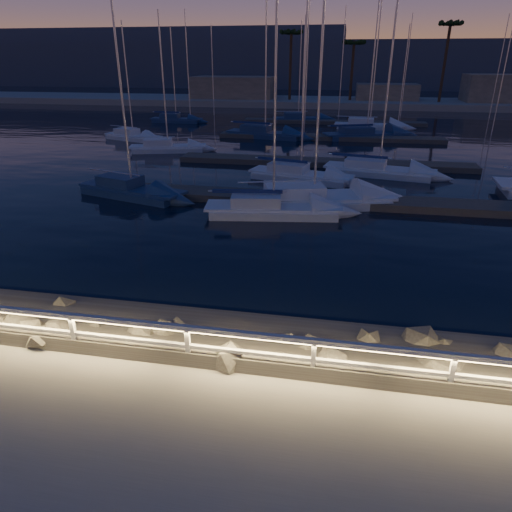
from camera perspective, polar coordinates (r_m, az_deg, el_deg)
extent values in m
plane|color=#9C988D|center=(11.15, 1.75, -14.34)|extent=(400.00, 400.00, 0.00)
cube|color=#9C988D|center=(9.40, -0.85, -24.06)|extent=(240.00, 5.00, 0.20)
cube|color=#686559|center=(12.53, 2.82, -11.27)|extent=(240.00, 3.45, 1.29)
plane|color=black|center=(89.03, 10.22, 18.38)|extent=(320.00, 320.00, 0.00)
plane|color=black|center=(11.93, 1.68, -18.89)|extent=(400.00, 400.00, 0.00)
cube|color=silver|center=(12.48, -21.84, -8.93)|extent=(0.11, 0.11, 1.00)
cube|color=silver|center=(11.27, -8.51, -11.04)|extent=(0.11, 0.11, 1.00)
cube|color=silver|center=(10.78, 7.18, -12.73)|extent=(0.11, 0.11, 1.00)
cube|color=silver|center=(11.11, 23.24, -13.51)|extent=(0.11, 0.11, 1.00)
cube|color=silver|center=(10.57, 1.82, -10.05)|extent=(44.00, 0.12, 0.12)
cube|color=silver|center=(10.85, 1.79, -12.25)|extent=(44.00, 0.09, 0.09)
cube|color=#EBBD6A|center=(10.60, 1.80, -10.47)|extent=(44.00, 0.04, 0.03)
sphere|color=#686559|center=(13.54, -19.20, -8.91)|extent=(0.73, 0.73, 0.73)
sphere|color=#686559|center=(13.73, -22.84, -8.76)|extent=(0.91, 0.91, 0.91)
cube|color=#5E574E|center=(25.78, 7.32, 7.01)|extent=(22.00, 2.00, 0.40)
cube|color=#5E574E|center=(35.48, 8.42, 11.49)|extent=(22.00, 2.00, 0.40)
cube|color=#5E574E|center=(47.29, 9.16, 14.42)|extent=(22.00, 2.00, 0.40)
cube|color=#5E574E|center=(59.17, 9.61, 16.18)|extent=(22.00, 2.00, 0.40)
cube|color=#9C988D|center=(83.02, 10.15, 18.31)|extent=(160.00, 14.00, 1.20)
cube|color=gray|center=(85.08, -2.73, 20.09)|extent=(14.00, 8.00, 4.00)
cube|color=gray|center=(84.16, 15.99, 18.90)|extent=(10.00, 6.00, 3.00)
cube|color=gray|center=(85.91, 27.29, 17.92)|extent=(8.00, 7.00, 4.60)
cylinder|color=#43321F|center=(81.25, 4.32, 22.61)|extent=(0.44, 0.44, 10.50)
cylinder|color=#43321F|center=(81.74, 11.91, 21.70)|extent=(0.44, 0.44, 9.00)
cylinder|color=#43321F|center=(82.05, 22.51, 21.41)|extent=(0.44, 0.44, 11.50)
cube|color=#394358|center=(138.75, 10.81, 21.97)|extent=(220.00, 30.00, 14.00)
cube|color=#394358|center=(160.85, -12.85, 22.69)|extent=(120.00, 25.00, 18.00)
cube|color=navy|center=(27.84, -15.16, 7.51)|extent=(6.54, 3.79, 0.53)
cube|color=navy|center=(27.75, -15.23, 8.18)|extent=(6.94, 3.65, 0.14)
cube|color=navy|center=(28.25, -16.62, 8.99)|extent=(2.76, 2.19, 0.62)
cylinder|color=silver|center=(26.91, -16.53, 19.49)|extent=(0.11, 0.11, 10.77)
cylinder|color=silver|center=(28.44, -17.37, 9.99)|extent=(3.73, 1.21, 0.08)
cube|color=silver|center=(23.59, 2.19, 5.49)|extent=(6.65, 3.03, 0.50)
cube|color=silver|center=(23.49, 2.21, 6.23)|extent=(7.13, 2.79, 0.14)
cube|color=silver|center=(23.42, 0.02, 7.01)|extent=(2.70, 1.94, 0.59)
cylinder|color=silver|center=(22.47, 2.44, 20.14)|extent=(0.11, 0.11, 11.13)
cylinder|color=silver|center=(23.32, -1.08, 8.09)|extent=(3.98, 0.64, 0.07)
cube|color=silver|center=(25.33, 7.22, 6.60)|extent=(8.41, 4.79, 0.58)
cube|color=silver|center=(25.23, 7.27, 7.39)|extent=(8.93, 4.59, 0.16)
cube|color=silver|center=(24.91, 4.80, 8.17)|extent=(3.54, 2.78, 0.68)
cylinder|color=silver|center=(24.26, 8.18, 23.56)|extent=(0.13, 0.13, 13.86)
cylinder|color=silver|center=(24.69, 3.55, 9.32)|extent=(4.81, 1.48, 0.08)
cube|color=silver|center=(41.14, -10.90, 12.90)|extent=(6.27, 3.49, 0.51)
cube|color=silver|center=(41.08, -10.93, 13.34)|extent=(6.66, 3.33, 0.14)
cube|color=silver|center=(41.12, -12.14, 13.71)|extent=(2.63, 2.05, 0.60)
cylinder|color=silver|center=(40.52, -11.53, 20.66)|extent=(0.11, 0.11, 10.33)
cylinder|color=silver|center=(41.11, -12.79, 14.30)|extent=(3.61, 1.06, 0.07)
cube|color=silver|center=(30.74, 5.59, 9.68)|extent=(6.66, 3.63, 0.49)
cube|color=silver|center=(30.66, 5.62, 10.25)|extent=(7.10, 3.46, 0.13)
cube|color=silver|center=(30.89, 4.08, 11.00)|extent=(2.78, 2.15, 0.58)
cylinder|color=silver|center=(29.89, 6.06, 20.74)|extent=(0.11, 0.11, 11.00)
cylinder|color=silver|center=(30.95, 3.33, 11.90)|extent=(3.85, 1.06, 0.07)
cube|color=silver|center=(33.07, 15.11, 9.98)|extent=(7.19, 3.62, 0.50)
cube|color=silver|center=(33.00, 15.17, 10.51)|extent=(7.69, 3.40, 0.14)
cube|color=silver|center=(33.07, 13.57, 11.25)|extent=(2.96, 2.22, 0.59)
cylinder|color=silver|center=(32.27, 16.38, 21.02)|extent=(0.11, 0.11, 11.93)
cylinder|color=silver|center=(33.05, 12.81, 12.12)|extent=(4.22, 0.93, 0.07)
cube|color=silver|center=(47.99, -15.06, 14.01)|extent=(6.08, 3.73, 0.49)
cube|color=silver|center=(47.95, -15.10, 14.37)|extent=(6.44, 3.62, 0.13)
cube|color=silver|center=(48.47, -15.84, 14.76)|extent=(2.60, 2.11, 0.58)
cylinder|color=silver|center=(47.47, -15.78, 20.43)|extent=(0.11, 0.11, 10.02)
cylinder|color=silver|center=(48.69, -16.25, 15.28)|extent=(3.42, 1.27, 0.07)
cube|color=navy|center=(47.94, 1.17, 14.76)|extent=(7.70, 3.93, 0.57)
cube|color=navy|center=(47.89, 1.18, 15.19)|extent=(8.22, 3.70, 0.16)
cube|color=navy|center=(48.22, 0.01, 15.69)|extent=(3.18, 2.39, 0.68)
cylinder|color=silver|center=(47.39, 1.25, 22.97)|extent=(0.12, 0.12, 12.76)
cylinder|color=silver|center=(48.35, -0.57, 16.34)|extent=(4.51, 1.04, 0.08)
cube|color=silver|center=(55.73, 14.01, 15.34)|extent=(7.42, 2.79, 0.53)
cube|color=silver|center=(55.69, 14.04, 15.68)|extent=(8.01, 2.45, 0.14)
cube|color=silver|center=(55.65, 13.00, 16.12)|extent=(2.93, 1.96, 0.62)
cylinder|color=silver|center=(55.26, 14.74, 22.28)|extent=(0.11, 0.11, 12.69)
cylinder|color=silver|center=(55.61, 12.50, 16.65)|extent=(4.57, 0.30, 0.08)
cube|color=navy|center=(48.76, 13.62, 14.29)|extent=(8.37, 5.31, 0.53)
cube|color=navy|center=(48.71, 13.66, 14.68)|extent=(8.85, 5.18, 0.15)
cube|color=navy|center=(48.24, 12.45, 15.11)|extent=(3.60, 2.96, 0.63)
cylinder|color=silver|center=(48.21, 14.51, 22.90)|extent=(0.12, 0.12, 13.80)
cylinder|color=silver|center=(47.97, 11.87, 15.70)|extent=(4.67, 1.85, 0.08)
cube|color=navy|center=(60.50, -9.90, 16.26)|extent=(5.88, 1.99, 0.50)
cube|color=navy|center=(60.46, -9.93, 16.56)|extent=(6.36, 1.70, 0.14)
cube|color=navy|center=(60.71, -10.70, 16.84)|extent=(2.29, 1.48, 0.59)
cylinder|color=silver|center=(60.08, -10.29, 21.46)|extent=(0.11, 0.11, 10.18)
cylinder|color=silver|center=(60.81, -11.11, 17.25)|extent=(3.67, 0.09, 0.07)
cube|color=navy|center=(60.65, 5.72, 16.50)|extent=(6.96, 3.65, 0.52)
cube|color=navy|center=(60.61, 5.73, 16.81)|extent=(7.43, 3.45, 0.14)
cube|color=navy|center=(60.45, 4.84, 17.14)|extent=(2.89, 2.20, 0.61)
cylinder|color=silver|center=(60.22, 5.97, 22.35)|extent=(0.11, 0.11, 11.52)
cylinder|color=silver|center=(60.35, 4.40, 17.59)|extent=(4.06, 1.01, 0.08)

